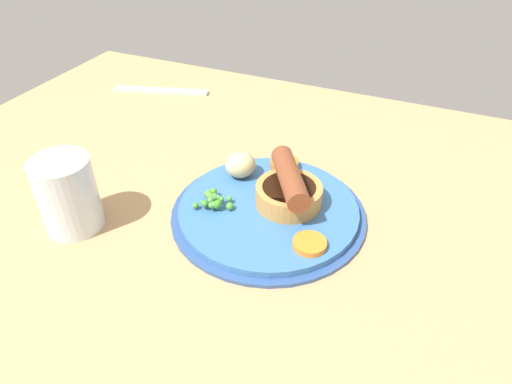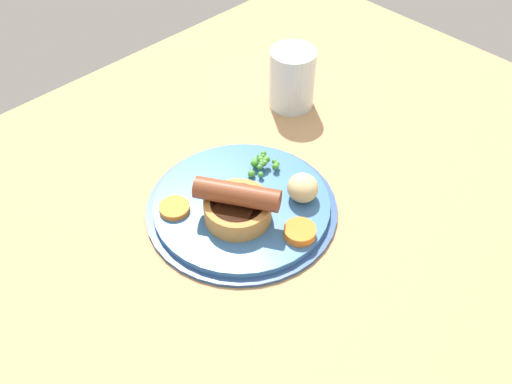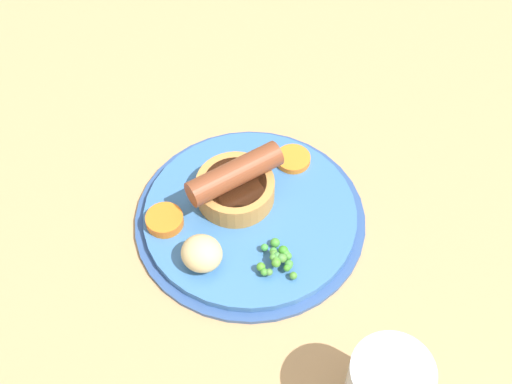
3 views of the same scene
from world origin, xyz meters
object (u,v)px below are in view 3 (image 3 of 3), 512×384
at_px(carrot_slice_1, 294,159).
at_px(carrot_slice_2, 165,221).
at_px(sausage_pudding, 236,185).
at_px(pea_pile, 279,258).
at_px(potato_chunk_1, 203,253).
at_px(dinner_plate, 247,217).

height_order(carrot_slice_1, carrot_slice_2, carrot_slice_2).
height_order(sausage_pudding, carrot_slice_1, sausage_pudding).
bearing_deg(carrot_slice_2, sausage_pudding, -65.25).
relative_size(sausage_pudding, carrot_slice_1, 2.68).
relative_size(carrot_slice_1, carrot_slice_2, 0.98).
height_order(pea_pile, potato_chunk_1, potato_chunk_1).
height_order(dinner_plate, carrot_slice_2, carrot_slice_2).
bearing_deg(dinner_plate, potato_chunk_1, 144.42).
bearing_deg(potato_chunk_1, pea_pile, -91.28).
bearing_deg(potato_chunk_1, sausage_pudding, -21.82).
height_order(dinner_plate, pea_pile, pea_pile).
xyz_separation_m(pea_pile, potato_chunk_1, (0.00, 0.08, 0.01)).
bearing_deg(carrot_slice_1, dinner_plate, 142.79).
bearing_deg(pea_pile, dinner_plate, 27.18).
xyz_separation_m(dinner_plate, pea_pile, (-0.06, -0.03, 0.02)).
xyz_separation_m(dinner_plate, carrot_slice_2, (-0.01, 0.08, 0.01)).
bearing_deg(potato_chunk_1, carrot_slice_1, -36.46).
relative_size(sausage_pudding, pea_pile, 2.14).
xyz_separation_m(pea_pile, carrot_slice_1, (0.13, -0.02, -0.01)).
distance_m(dinner_plate, sausage_pudding, 0.04).
distance_m(pea_pile, potato_chunk_1, 0.08).
relative_size(dinner_plate, potato_chunk_1, 5.86).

